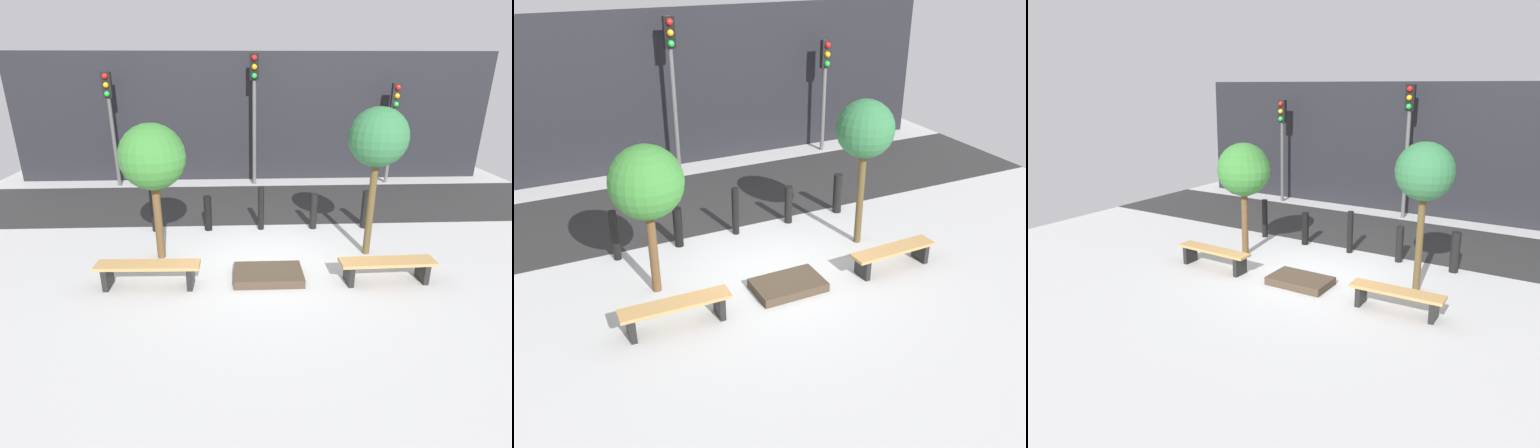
# 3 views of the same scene
# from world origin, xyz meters

# --- Properties ---
(ground_plane) EXTENTS (18.00, 18.00, 0.00)m
(ground_plane) POSITION_xyz_m (0.00, 0.00, 0.00)
(ground_plane) COLOR #B5B5B5
(road_strip) EXTENTS (18.00, 3.53, 0.01)m
(road_strip) POSITION_xyz_m (0.00, 4.02, 0.01)
(road_strip) COLOR #2B2B2B
(road_strip) RESTS_ON ground
(building_facade) EXTENTS (16.20, 0.50, 4.24)m
(building_facade) POSITION_xyz_m (0.00, 6.99, 2.12)
(building_facade) COLOR black
(building_facade) RESTS_ON ground
(bench_left) EXTENTS (1.88, 0.43, 0.47)m
(bench_left) POSITION_xyz_m (-2.20, -0.70, 0.34)
(bench_left) COLOR black
(bench_left) RESTS_ON ground
(bench_right) EXTENTS (1.78, 0.45, 0.44)m
(bench_right) POSITION_xyz_m (2.20, -0.70, 0.32)
(bench_right) COLOR black
(bench_right) RESTS_ON ground
(planter_bed) EXTENTS (1.30, 0.82, 0.17)m
(planter_bed) POSITION_xyz_m (0.00, -0.50, 0.08)
(planter_bed) COLOR #433628
(planter_bed) RESTS_ON ground
(tree_behind_left_bench) EXTENTS (1.30, 1.30, 2.80)m
(tree_behind_left_bench) POSITION_xyz_m (-2.20, 0.52, 2.13)
(tree_behind_left_bench) COLOR brown
(tree_behind_left_bench) RESTS_ON ground
(tree_behind_right_bench) EXTENTS (1.17, 1.17, 3.09)m
(tree_behind_right_bench) POSITION_xyz_m (2.20, 0.52, 2.46)
(tree_behind_right_bench) COLOR brown
(tree_behind_right_bench) RESTS_ON ground
(bollard_far_left) EXTENTS (0.16, 0.16, 1.07)m
(bollard_far_left) POSITION_xyz_m (-2.60, 2.00, 0.53)
(bollard_far_left) COLOR black
(bollard_far_left) RESTS_ON ground
(bollard_left) EXTENTS (0.19, 0.19, 0.87)m
(bollard_left) POSITION_xyz_m (-1.30, 2.00, 0.43)
(bollard_left) COLOR black
(bollard_left) RESTS_ON ground
(bollard_center) EXTENTS (0.15, 0.15, 1.08)m
(bollard_center) POSITION_xyz_m (0.00, 2.00, 0.54)
(bollard_center) COLOR black
(bollard_center) RESTS_ON ground
(bollard_right) EXTENTS (0.18, 0.18, 0.89)m
(bollard_right) POSITION_xyz_m (1.30, 2.00, 0.44)
(bollard_right) COLOR black
(bollard_right) RESTS_ON ground
(bollard_far_right) EXTENTS (0.21, 0.21, 0.95)m
(bollard_far_right) POSITION_xyz_m (2.60, 2.00, 0.47)
(bollard_far_right) COLOR black
(bollard_far_right) RESTS_ON ground
(traffic_light_west) EXTENTS (0.28, 0.27, 3.63)m
(traffic_light_west) POSITION_xyz_m (-4.58, 6.07, 2.51)
(traffic_light_west) COLOR #4F4F4F
(traffic_light_west) RESTS_ON ground
(traffic_light_mid_west) EXTENTS (0.28, 0.27, 4.15)m
(traffic_light_mid_west) POSITION_xyz_m (0.00, 6.07, 2.84)
(traffic_light_mid_west) COLOR #575757
(traffic_light_mid_west) RESTS_ON ground
(traffic_light_mid_east) EXTENTS (0.28, 0.27, 3.28)m
(traffic_light_mid_east) POSITION_xyz_m (4.58, 6.07, 2.28)
(traffic_light_mid_east) COLOR #5E5E5E
(traffic_light_mid_east) RESTS_ON ground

